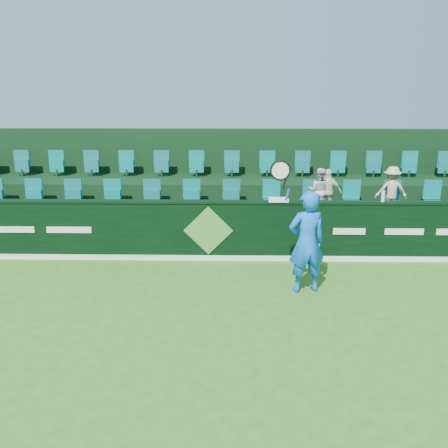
{
  "coord_description": "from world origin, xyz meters",
  "views": [
    {
      "loc": [
        0.56,
        -6.68,
        3.74
      ],
      "look_at": [
        0.37,
        2.8,
        1.15
      ],
      "focal_mm": 40.0,
      "sensor_mm": 36.0,
      "label": 1
    }
  ],
  "objects_px": {
    "spectator_left": "(319,191)",
    "spectator_middle": "(328,191)",
    "towel": "(278,200)",
    "drinks_bottle": "(383,196)",
    "tennis_player": "(306,241)",
    "spectator_right": "(391,190)"
  },
  "relations": [
    {
      "from": "spectator_left",
      "to": "spectator_middle",
      "type": "xyz_separation_m",
      "value": [
        0.21,
        0.0,
        -0.01
      ]
    },
    {
      "from": "spectator_middle",
      "to": "towel",
      "type": "height_order",
      "value": "spectator_middle"
    },
    {
      "from": "spectator_left",
      "to": "drinks_bottle",
      "type": "distance_m",
      "value": 1.64
    },
    {
      "from": "spectator_left",
      "to": "tennis_player",
      "type": "bearing_deg",
      "value": 98.69
    },
    {
      "from": "spectator_middle",
      "to": "towel",
      "type": "relative_size",
      "value": 2.55
    },
    {
      "from": "tennis_player",
      "to": "spectator_left",
      "type": "relative_size",
      "value": 2.31
    },
    {
      "from": "spectator_middle",
      "to": "towel",
      "type": "xyz_separation_m",
      "value": [
        -1.29,
        -1.12,
        0.04
      ]
    },
    {
      "from": "tennis_player",
      "to": "spectator_left",
      "type": "distance_m",
      "value": 3.02
    },
    {
      "from": "drinks_bottle",
      "to": "tennis_player",
      "type": "bearing_deg",
      "value": -136.48
    },
    {
      "from": "spectator_left",
      "to": "spectator_right",
      "type": "bearing_deg",
      "value": -157.81
    },
    {
      "from": "spectator_middle",
      "to": "drinks_bottle",
      "type": "bearing_deg",
      "value": 152.66
    },
    {
      "from": "spectator_right",
      "to": "drinks_bottle",
      "type": "xyz_separation_m",
      "value": [
        -0.53,
        -1.12,
        0.1
      ]
    },
    {
      "from": "tennis_player",
      "to": "towel",
      "type": "bearing_deg",
      "value": 101.97
    },
    {
      "from": "spectator_middle",
      "to": "spectator_right",
      "type": "bearing_deg",
      "value": -158.64
    },
    {
      "from": "spectator_right",
      "to": "spectator_middle",
      "type": "bearing_deg",
      "value": 5.02
    },
    {
      "from": "spectator_middle",
      "to": "spectator_right",
      "type": "height_order",
      "value": "spectator_right"
    },
    {
      "from": "tennis_player",
      "to": "towel",
      "type": "relative_size",
      "value": 6.0
    },
    {
      "from": "spectator_right",
      "to": "towel",
      "type": "relative_size",
      "value": 2.69
    },
    {
      "from": "towel",
      "to": "spectator_middle",
      "type": "bearing_deg",
      "value": 40.93
    },
    {
      "from": "spectator_middle",
      "to": "towel",
      "type": "bearing_deg",
      "value": 62.29
    },
    {
      "from": "spectator_middle",
      "to": "drinks_bottle",
      "type": "relative_size",
      "value": 4.41
    },
    {
      "from": "tennis_player",
      "to": "towel",
      "type": "height_order",
      "value": "tennis_player"
    }
  ]
}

